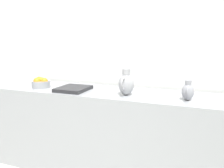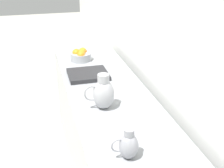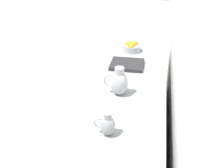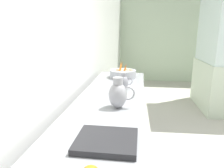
% 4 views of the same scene
% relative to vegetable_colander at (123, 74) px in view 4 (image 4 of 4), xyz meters
% --- Properties ---
extents(tile_wall_left, '(0.10, 8.83, 3.00)m').
position_rel_vegetable_colander_xyz_m(tile_wall_left, '(-0.46, -0.64, 0.55)').
color(tile_wall_left, white).
rests_on(tile_wall_left, ground_plane).
extents(prep_counter, '(0.62, 2.96, 0.90)m').
position_rel_vegetable_colander_xyz_m(prep_counter, '(-0.04, -1.14, -0.50)').
color(prep_counter, gray).
rests_on(prep_counter, ground_plane).
extents(vegetable_colander, '(0.35, 0.35, 0.24)m').
position_rel_vegetable_colander_xyz_m(vegetable_colander, '(0.00, 0.00, 0.00)').
color(vegetable_colander, '#9EA0A5').
rests_on(vegetable_colander, prep_counter).
extents(metal_pitcher_tall, '(0.21, 0.15, 0.25)m').
position_rel_vegetable_colander_xyz_m(metal_pitcher_tall, '(0.06, -1.14, 0.06)').
color(metal_pitcher_tall, '#939399').
rests_on(metal_pitcher_tall, prep_counter).
extents(metal_pitcher_short, '(0.15, 0.11, 0.18)m').
position_rel_vegetable_colander_xyz_m(metal_pitcher_short, '(0.06, -0.57, 0.03)').
color(metal_pitcher_short, gray).
rests_on(metal_pitcher_short, prep_counter).
extents(counter_sink_basin, '(0.34, 0.30, 0.04)m').
position_rel_vegetable_colander_xyz_m(counter_sink_basin, '(0.06, -1.72, -0.04)').
color(counter_sink_basin, '#232326').
rests_on(counter_sink_basin, prep_counter).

